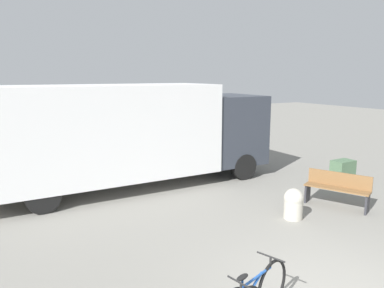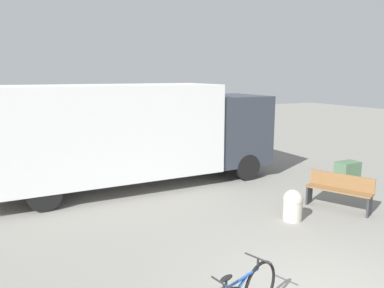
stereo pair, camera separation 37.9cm
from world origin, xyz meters
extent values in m
cube|color=white|center=(-1.36, 7.03, 1.73)|extent=(6.63, 2.42, 2.63)
cube|color=#333842|center=(2.90, 6.97, 1.53)|extent=(1.96, 2.27, 2.23)
cylinder|color=black|center=(2.92, 7.98, 0.42)|extent=(0.84, 0.29, 0.83)
cylinder|color=black|center=(2.89, 5.97, 0.42)|extent=(0.84, 0.29, 0.83)
cylinder|color=black|center=(-3.16, 8.06, 0.42)|extent=(0.84, 0.29, 0.83)
cylinder|color=black|center=(-3.19, 6.05, 0.42)|extent=(0.84, 0.29, 0.83)
cube|color=brown|center=(3.29, 2.69, 0.50)|extent=(0.99, 1.60, 0.04)
cube|color=brown|center=(3.46, 2.76, 0.68)|extent=(0.65, 1.46, 0.40)
cube|color=#2D2D33|center=(3.58, 2.02, 0.24)|extent=(0.33, 0.18, 0.48)
cube|color=#2D2D33|center=(3.00, 3.37, 0.24)|extent=(0.33, 0.18, 0.48)
cylinder|color=black|center=(-1.84, 0.00, 0.83)|extent=(0.10, 0.44, 0.02)
torus|color=black|center=(-1.00, 0.35, 0.37)|extent=(0.73, 0.26, 0.75)
cylinder|color=#1E4C9E|center=(-1.46, 0.20, 0.67)|extent=(0.80, 0.28, 0.04)
cylinder|color=#1E4C9E|center=(-1.72, 0.12, 0.73)|extent=(0.03, 0.03, 0.12)
ellipsoid|color=black|center=(-1.72, 0.12, 0.81)|extent=(0.24, 0.15, 0.05)
cylinder|color=black|center=(-1.07, 0.33, 0.75)|extent=(0.03, 0.03, 0.16)
cylinder|color=black|center=(-1.07, 0.33, 0.83)|extent=(0.15, 0.43, 0.02)
cylinder|color=#B2AD9E|center=(1.80, 2.69, 0.25)|extent=(0.43, 0.43, 0.50)
sphere|color=#B2AD9E|center=(1.80, 2.69, 0.50)|extent=(0.46, 0.46, 0.46)
cube|color=#4C6B4C|center=(5.07, 3.90, 0.39)|extent=(0.67, 0.45, 0.77)
camera|label=1|loc=(-4.45, -3.28, 3.32)|focal=35.00mm
camera|label=2|loc=(-4.12, -3.46, 3.32)|focal=35.00mm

